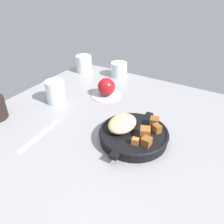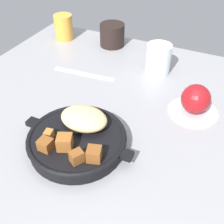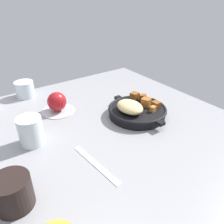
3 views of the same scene
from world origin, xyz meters
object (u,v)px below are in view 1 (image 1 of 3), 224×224
butter_knife (40,135)px  water_glass_tall (55,92)px  water_glass_short (119,69)px  cast_iron_skillet (132,133)px  ceramic_mug_white (84,64)px  red_apple (106,87)px

butter_knife → water_glass_tall: bearing=24.0°
butter_knife → water_glass_short: size_ratio=2.45×
cast_iron_skillet → water_glass_tall: size_ratio=2.89×
cast_iron_skillet → ceramic_mug_white: 60.95cm
butter_knife → ceramic_mug_white: ceramic_mug_white is taller
cast_iron_skillet → butter_knife: (-13.98, 26.96, -2.35)cm
water_glass_short → butter_knife: bearing=-177.9°
ceramic_mug_white → water_glass_tall: size_ratio=0.93×
water_glass_short → ceramic_mug_white: bearing=102.6°
butter_knife → ceramic_mug_white: (51.94, 20.69, 4.06)cm
butter_knife → ceramic_mug_white: size_ratio=2.34×
red_apple → ceramic_mug_white: 30.11cm
water_glass_tall → red_apple: bearing=-45.4°
red_apple → butter_knife: (-34.77, 4.04, -4.14)cm
butter_knife → ceramic_mug_white: 56.06cm
cast_iron_skillet → water_glass_tall: 38.44cm
butter_knife → cast_iron_skillet: bearing=-67.3°
red_apple → water_glass_short: size_ratio=0.92×
red_apple → butter_knife: bearing=173.4°
red_apple → water_glass_short: (21.34, 6.08, -0.83)cm
ceramic_mug_white → cast_iron_skillet: bearing=-128.5°
ceramic_mug_white → water_glass_short: ceramic_mug_white is taller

